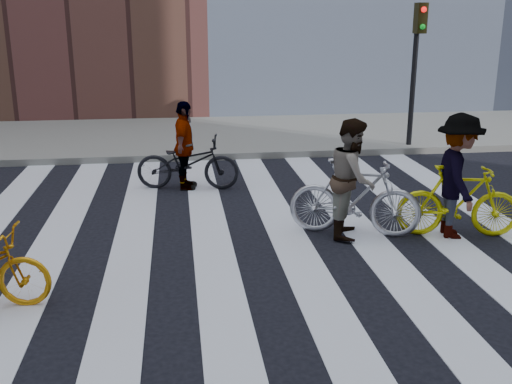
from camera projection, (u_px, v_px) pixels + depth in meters
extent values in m
plane|color=black|center=(252.00, 242.00, 8.39)|extent=(100.00, 100.00, 0.00)
cube|color=slate|center=(215.00, 135.00, 15.50)|extent=(100.00, 5.00, 0.15)
cube|color=white|center=(49.00, 252.00, 8.04)|extent=(0.55, 10.00, 0.01)
cube|color=white|center=(132.00, 248.00, 8.18)|extent=(0.55, 10.00, 0.01)
cube|color=white|center=(212.00, 244.00, 8.32)|extent=(0.55, 10.00, 0.01)
cube|color=white|center=(290.00, 240.00, 8.45)|extent=(0.55, 10.00, 0.01)
cube|color=white|center=(365.00, 236.00, 8.59)|extent=(0.55, 10.00, 0.01)
cube|color=white|center=(438.00, 233.00, 8.73)|extent=(0.55, 10.00, 0.01)
cube|color=white|center=(509.00, 229.00, 8.87)|extent=(0.55, 10.00, 0.01)
cylinder|color=black|center=(413.00, 82.00, 13.63)|extent=(0.12, 0.12, 3.20)
cube|color=black|center=(421.00, 18.00, 13.09)|extent=(0.22, 0.28, 0.65)
sphere|color=red|center=(424.00, 9.00, 12.89)|extent=(0.12, 0.12, 0.12)
sphere|color=#0CCC26|center=(423.00, 27.00, 13.00)|extent=(0.12, 0.12, 0.12)
imported|color=#B7B8C2|center=(355.00, 198.00, 8.53)|extent=(1.94, 1.12, 1.12)
imported|color=yellow|center=(458.00, 201.00, 8.49)|extent=(1.80, 0.81, 1.04)
imported|color=black|center=(188.00, 163.00, 10.85)|extent=(1.94, 0.94, 0.98)
imported|color=slate|center=(352.00, 178.00, 8.44)|extent=(0.88, 0.99, 1.70)
imported|color=slate|center=(458.00, 176.00, 8.38)|extent=(0.87, 1.25, 1.78)
imported|color=slate|center=(184.00, 146.00, 10.76)|extent=(0.54, 0.99, 1.61)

